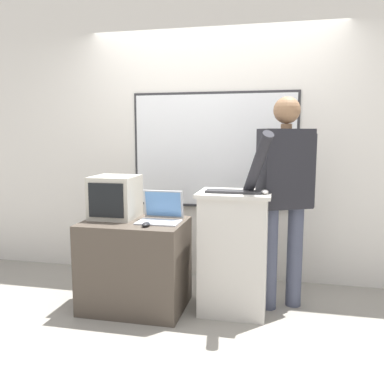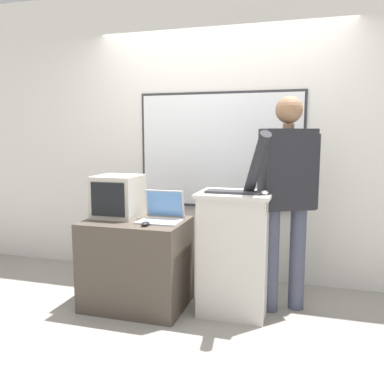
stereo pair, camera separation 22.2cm
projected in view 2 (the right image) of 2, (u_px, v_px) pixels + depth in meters
The scene contains 10 objects.
ground_plane at pixel (181, 330), 3.07m from camera, with size 30.00×30.00×0.00m, color gray.
back_wall at pixel (220, 136), 4.09m from camera, with size 6.40×0.17×2.91m.
lectern_podium at pixel (234, 253), 3.33m from camera, with size 0.58×0.48×1.01m.
side_desk at pixel (137, 263), 3.46m from camera, with size 0.84×0.61×0.75m.
person_presenter at pixel (286, 189), 3.29m from camera, with size 0.60×0.71×1.77m.
laptop at pixel (162, 212), 3.38m from camera, with size 0.35×0.29×0.25m.
wireless_keyboard at pixel (234, 192), 3.20m from camera, with size 0.44×0.14×0.02m.
computer_mouse_by_laptop at pixel (145, 224), 3.20m from camera, with size 0.06×0.10×0.03m.
computer_mouse_by_keyboard at pixel (265, 193), 3.12m from camera, with size 0.06×0.10×0.03m.
crt_monitor at pixel (118, 196), 3.53m from camera, with size 0.37×0.39×0.36m.
Camera 2 is at (0.90, -2.75, 1.47)m, focal length 38.00 mm.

